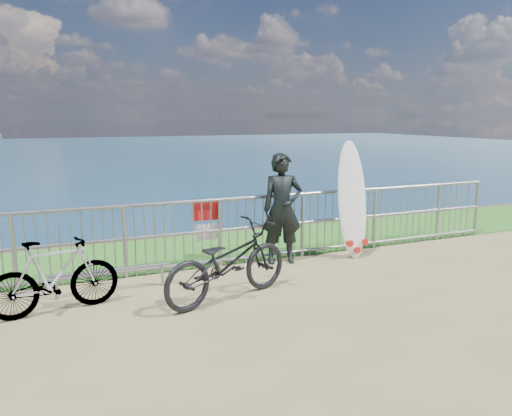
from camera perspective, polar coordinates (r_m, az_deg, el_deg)
name	(u,v)px	position (r m, az deg, el deg)	size (l,w,h in m)	color
grass_strip	(227,246)	(9.35, -3.38, -4.41)	(120.00, 120.00, 0.00)	#205E19
railing	(249,229)	(8.22, -0.77, -2.39)	(10.06, 0.10, 1.13)	gray
surfer	(282,209)	(8.18, 3.02, -0.09)	(0.66, 0.44, 1.82)	black
surfboard	(352,204)	(8.71, 10.95, 0.49)	(0.58, 0.52, 2.01)	silver
bicycle_near	(228,262)	(6.62, -3.27, -6.18)	(0.68, 1.96, 1.03)	black
bicycle_far	(54,276)	(6.67, -22.06, -7.25)	(0.44, 1.56, 0.94)	black
bike_rack	(111,273)	(7.22, -16.25, -7.11)	(1.63, 0.05, 0.34)	gray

